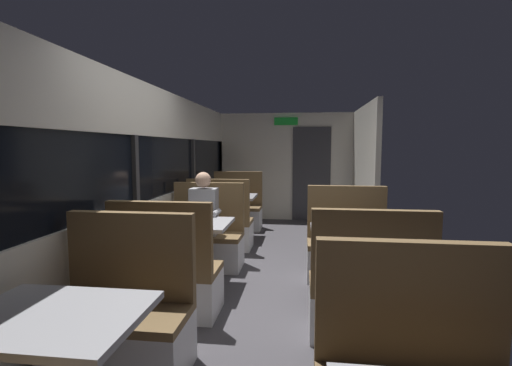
{
  "coord_description": "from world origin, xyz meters",
  "views": [
    {
      "loc": [
        0.34,
        -3.7,
        1.57
      ],
      "look_at": [
        -0.29,
        1.29,
        1.08
      ],
      "focal_mm": 25.61,
      "sensor_mm": 36.0,
      "label": 1
    }
  ],
  "objects_px": {
    "dining_table_far_window": "(229,201)",
    "bench_rear_aisle_facing_entry": "(347,251)",
    "dining_table_near_window": "(53,333)",
    "bench_far_window_facing_end": "(221,228)",
    "dining_table_rear_aisle": "(356,240)",
    "dining_table_mid_window": "(190,231)",
    "bench_far_window_facing_entry": "(237,212)",
    "bench_near_window_facing_entry": "(123,325)",
    "bench_mid_window_facing_entry": "(206,242)",
    "bench_rear_aisle_facing_end": "(368,299)",
    "seated_passenger": "(205,228)",
    "bench_mid_window_facing_end": "(168,280)"
  },
  "relations": [
    {
      "from": "dining_table_far_window",
      "to": "bench_rear_aisle_facing_entry",
      "type": "height_order",
      "value": "bench_rear_aisle_facing_entry"
    },
    {
      "from": "dining_table_near_window",
      "to": "bench_far_window_facing_end",
      "type": "relative_size",
      "value": 0.82
    },
    {
      "from": "dining_table_near_window",
      "to": "dining_table_rear_aisle",
      "type": "relative_size",
      "value": 1.0
    },
    {
      "from": "dining_table_mid_window",
      "to": "dining_table_rear_aisle",
      "type": "bearing_deg",
      "value": -6.38
    },
    {
      "from": "dining_table_near_window",
      "to": "dining_table_far_window",
      "type": "distance_m",
      "value": 4.54
    },
    {
      "from": "bench_far_window_facing_end",
      "to": "bench_far_window_facing_entry",
      "type": "bearing_deg",
      "value": 90.0
    },
    {
      "from": "bench_far_window_facing_entry",
      "to": "bench_near_window_facing_entry",
      "type": "bearing_deg",
      "value": -90.0
    },
    {
      "from": "bench_mid_window_facing_entry",
      "to": "bench_rear_aisle_facing_end",
      "type": "xyz_separation_m",
      "value": [
        1.79,
        -1.6,
        0.0
      ]
    },
    {
      "from": "dining_table_near_window",
      "to": "dining_table_rear_aisle",
      "type": "xyz_separation_m",
      "value": [
        1.79,
        2.07,
        0.0
      ]
    },
    {
      "from": "dining_table_near_window",
      "to": "bench_mid_window_facing_entry",
      "type": "relative_size",
      "value": 0.82
    },
    {
      "from": "dining_table_mid_window",
      "to": "dining_table_far_window",
      "type": "height_order",
      "value": "same"
    },
    {
      "from": "dining_table_near_window",
      "to": "bench_mid_window_facing_entry",
      "type": "xyz_separation_m",
      "value": [
        0.0,
        2.97,
        -0.31
      ]
    },
    {
      "from": "dining_table_rear_aisle",
      "to": "seated_passenger",
      "type": "distance_m",
      "value": 1.97
    },
    {
      "from": "bench_mid_window_facing_entry",
      "to": "bench_far_window_facing_end",
      "type": "bearing_deg",
      "value": 90.0
    },
    {
      "from": "dining_table_far_window",
      "to": "bench_far_window_facing_end",
      "type": "height_order",
      "value": "bench_far_window_facing_end"
    },
    {
      "from": "bench_near_window_facing_entry",
      "to": "bench_far_window_facing_end",
      "type": "distance_m",
      "value": 3.14
    },
    {
      "from": "bench_mid_window_facing_end",
      "to": "dining_table_rear_aisle",
      "type": "relative_size",
      "value": 1.22
    },
    {
      "from": "bench_mid_window_facing_end",
      "to": "bench_rear_aisle_facing_entry",
      "type": "height_order",
      "value": "same"
    },
    {
      "from": "bench_mid_window_facing_end",
      "to": "dining_table_far_window",
      "type": "height_order",
      "value": "bench_mid_window_facing_end"
    },
    {
      "from": "dining_table_far_window",
      "to": "bench_far_window_facing_entry",
      "type": "height_order",
      "value": "bench_far_window_facing_entry"
    },
    {
      "from": "bench_rear_aisle_facing_entry",
      "to": "bench_rear_aisle_facing_end",
      "type": "bearing_deg",
      "value": -90.0
    },
    {
      "from": "bench_near_window_facing_entry",
      "to": "bench_mid_window_facing_end",
      "type": "bearing_deg",
      "value": 90.0
    },
    {
      "from": "bench_far_window_facing_end",
      "to": "bench_rear_aisle_facing_entry",
      "type": "distance_m",
      "value": 2.09
    },
    {
      "from": "bench_rear_aisle_facing_entry",
      "to": "dining_table_mid_window",
      "type": "bearing_deg",
      "value": -164.41
    },
    {
      "from": "bench_mid_window_facing_end",
      "to": "bench_mid_window_facing_entry",
      "type": "relative_size",
      "value": 1.0
    },
    {
      "from": "bench_near_window_facing_entry",
      "to": "bench_mid_window_facing_entry",
      "type": "bearing_deg",
      "value": 90.0
    },
    {
      "from": "dining_table_far_window",
      "to": "bench_rear_aisle_facing_end",
      "type": "bearing_deg",
      "value": -60.55
    },
    {
      "from": "dining_table_far_window",
      "to": "bench_far_window_facing_entry",
      "type": "relative_size",
      "value": 0.82
    },
    {
      "from": "bench_near_window_facing_entry",
      "to": "bench_far_window_facing_end",
      "type": "bearing_deg",
      "value": 90.0
    },
    {
      "from": "dining_table_near_window",
      "to": "bench_mid_window_facing_entry",
      "type": "distance_m",
      "value": 2.99
    },
    {
      "from": "dining_table_near_window",
      "to": "bench_far_window_facing_entry",
      "type": "bearing_deg",
      "value": 90.0
    },
    {
      "from": "seated_passenger",
      "to": "bench_near_window_facing_entry",
      "type": "bearing_deg",
      "value": -90.0
    },
    {
      "from": "bench_near_window_facing_entry",
      "to": "bench_mid_window_facing_entry",
      "type": "xyz_separation_m",
      "value": [
        0.0,
        2.27,
        0.0
      ]
    },
    {
      "from": "bench_far_window_facing_end",
      "to": "dining_table_mid_window",
      "type": "bearing_deg",
      "value": -90.0
    },
    {
      "from": "dining_table_near_window",
      "to": "seated_passenger",
      "type": "relative_size",
      "value": 0.71
    },
    {
      "from": "bench_far_window_facing_entry",
      "to": "seated_passenger",
      "type": "relative_size",
      "value": 0.87
    },
    {
      "from": "dining_table_far_window",
      "to": "seated_passenger",
      "type": "relative_size",
      "value": 0.71
    },
    {
      "from": "bench_mid_window_facing_entry",
      "to": "dining_table_rear_aisle",
      "type": "relative_size",
      "value": 1.22
    },
    {
      "from": "bench_far_window_facing_entry",
      "to": "bench_rear_aisle_facing_entry",
      "type": "distance_m",
      "value": 3.05
    },
    {
      "from": "bench_far_window_facing_end",
      "to": "seated_passenger",
      "type": "relative_size",
      "value": 0.87
    },
    {
      "from": "dining_table_near_window",
      "to": "bench_near_window_facing_entry",
      "type": "xyz_separation_m",
      "value": [
        0.0,
        0.7,
        -0.31
      ]
    },
    {
      "from": "dining_table_rear_aisle",
      "to": "bench_near_window_facing_entry",
      "type": "bearing_deg",
      "value": -142.56
    },
    {
      "from": "bench_far_window_facing_entry",
      "to": "bench_mid_window_facing_entry",
      "type": "bearing_deg",
      "value": -90.0
    },
    {
      "from": "bench_mid_window_facing_entry",
      "to": "dining_table_rear_aisle",
      "type": "bearing_deg",
      "value": -26.68
    },
    {
      "from": "dining_table_mid_window",
      "to": "bench_far_window_facing_entry",
      "type": "bearing_deg",
      "value": 90.0
    },
    {
      "from": "dining_table_rear_aisle",
      "to": "dining_table_near_window",
      "type": "bearing_deg",
      "value": -130.85
    },
    {
      "from": "bench_near_window_facing_entry",
      "to": "dining_table_rear_aisle",
      "type": "height_order",
      "value": "bench_near_window_facing_entry"
    },
    {
      "from": "bench_mid_window_facing_entry",
      "to": "bench_rear_aisle_facing_end",
      "type": "height_order",
      "value": "same"
    },
    {
      "from": "dining_table_mid_window",
      "to": "bench_mid_window_facing_entry",
      "type": "bearing_deg",
      "value": 90.0
    },
    {
      "from": "dining_table_far_window",
      "to": "bench_rear_aisle_facing_end",
      "type": "relative_size",
      "value": 0.82
    }
  ]
}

